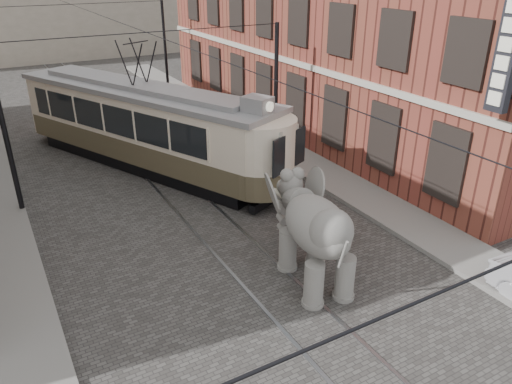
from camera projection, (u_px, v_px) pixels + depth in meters
ground at (234, 247)px, 15.72m from camera, size 120.00×120.00×0.00m
tram_rails at (234, 247)px, 15.72m from camera, size 1.54×80.00×0.02m
sidewalk_right at (377, 204)px, 18.35m from camera, size 2.00×60.00×0.15m
sidewalk_left at (12, 310)px, 12.80m from camera, size 2.00×60.00×0.15m
brick_building at (343, 10)px, 25.11m from camera, size 8.00×26.00×12.00m
catenary at (166, 118)px, 18.28m from camera, size 11.00×30.20×6.00m
tram at (142, 107)px, 20.78m from camera, size 8.17×13.48×5.37m
elephant at (316, 239)px, 13.43m from camera, size 3.36×5.03×2.84m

